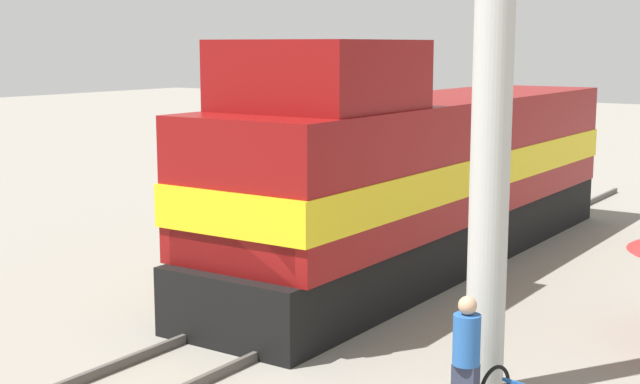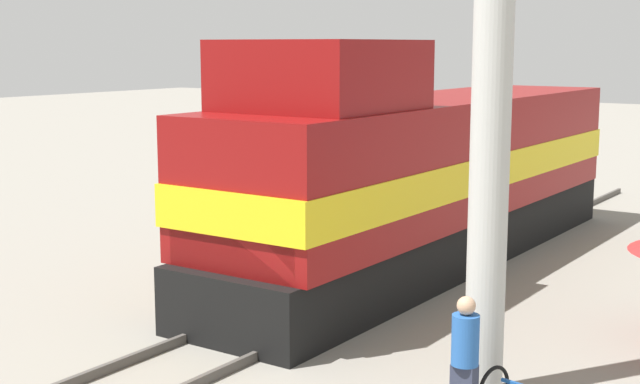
{
  "view_description": "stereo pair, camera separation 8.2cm",
  "coord_description": "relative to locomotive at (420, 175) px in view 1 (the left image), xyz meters",
  "views": [
    {
      "loc": [
        8.65,
        -12.83,
        4.67
      ],
      "look_at": [
        1.2,
        -1.85,
        2.47
      ],
      "focal_mm": 50.0,
      "sensor_mm": 36.0,
      "label": 1
    },
    {
      "loc": [
        8.72,
        -12.78,
        4.67
      ],
      "look_at": [
        1.2,
        -1.85,
        2.47
      ],
      "focal_mm": 50.0,
      "sensor_mm": 36.0,
      "label": 2
    }
  ],
  "objects": [
    {
      "name": "locomotive",
      "position": [
        0.0,
        0.0,
        0.0
      ],
      "size": [
        2.98,
        13.89,
        4.75
      ],
      "color": "black",
      "rests_on": "ground_plane"
    },
    {
      "name": "rail_near",
      "position": [
        -0.72,
        -3.66,
        -1.9
      ],
      "size": [
        0.08,
        31.45,
        0.15
      ],
      "primitive_type": "cube",
      "color": "#4C4742",
      "rests_on": "ground_plane"
    },
    {
      "name": "person_bystander",
      "position": [
        4.28,
        -6.86,
        -1.08
      ],
      "size": [
        0.34,
        0.34,
        1.66
      ],
      "color": "#2D3347",
      "rests_on": "ground_plane"
    },
    {
      "name": "utility_pole",
      "position": [
        4.07,
        -5.81,
        3.24
      ],
      "size": [
        1.8,
        0.52,
        10.37
      ],
      "color": "#B2B2AD",
      "rests_on": "ground_plane"
    },
    {
      "name": "ground_plane",
      "position": [
        0.0,
        -3.66,
        -1.98
      ],
      "size": [
        120.0,
        120.0,
        0.0
      ],
      "primitive_type": "plane",
      "color": "gray"
    },
    {
      "name": "rail_far",
      "position": [
        0.72,
        -3.66,
        -1.9
      ],
      "size": [
        0.08,
        31.45,
        0.15
      ],
      "primitive_type": "cube",
      "color": "#4C4742",
      "rests_on": "ground_plane"
    }
  ]
}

